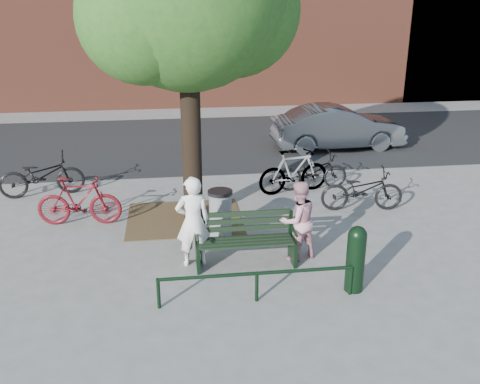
{
  "coord_description": "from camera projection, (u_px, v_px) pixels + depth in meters",
  "views": [
    {
      "loc": [
        -1.21,
        -8.31,
        4.47
      ],
      "look_at": [
        0.03,
        1.0,
        1.0
      ],
      "focal_mm": 40.0,
      "sensor_mm": 36.0,
      "label": 1
    }
  ],
  "objects": [
    {
      "name": "bollard",
      "position": [
        356.0,
        257.0,
        8.42
      ],
      "size": [
        0.3,
        0.3,
        1.11
      ],
      "color": "black",
      "rests_on": "ground"
    },
    {
      "name": "bicycle_d",
      "position": [
        294.0,
        171.0,
        12.68
      ],
      "size": [
        1.84,
        0.86,
        1.07
      ],
      "primitive_type": "imported",
      "rotation": [
        0.0,
        0.0,
        1.78
      ],
      "color": "gray",
      "rests_on": "ground"
    },
    {
      "name": "ground",
      "position": [
        246.0,
        264.0,
        9.43
      ],
      "size": [
        90.0,
        90.0,
        0.0
      ],
      "primitive_type": "plane",
      "color": "gray",
      "rests_on": "ground"
    },
    {
      "name": "bicycle_b",
      "position": [
        79.0,
        201.0,
        10.91
      ],
      "size": [
        1.74,
        0.61,
        1.03
      ],
      "primitive_type": "imported",
      "rotation": [
        0.0,
        0.0,
        1.49
      ],
      "color": "#550C12",
      "rests_on": "ground"
    },
    {
      "name": "road",
      "position": [
        209.0,
        141.0,
        17.33
      ],
      "size": [
        40.0,
        7.0,
        0.01
      ],
      "primitive_type": "cube",
      "color": "black",
      "rests_on": "ground"
    },
    {
      "name": "parked_car",
      "position": [
        338.0,
        127.0,
        16.35
      ],
      "size": [
        4.05,
        1.57,
        1.32
      ],
      "primitive_type": "imported",
      "rotation": [
        0.0,
        0.0,
        1.61
      ],
      "color": "slate",
      "rests_on": "ground"
    },
    {
      "name": "bicycle_c",
      "position": [
        313.0,
        171.0,
        12.93
      ],
      "size": [
        1.77,
        0.72,
        0.91
      ],
      "primitive_type": "imported",
      "rotation": [
        0.0,
        0.0,
        1.64
      ],
      "color": "black",
      "rests_on": "ground"
    },
    {
      "name": "dirt_pit",
      "position": [
        185.0,
        218.0,
        11.35
      ],
      "size": [
        2.4,
        2.0,
        0.02
      ],
      "primitive_type": "cube",
      "color": "brown",
      "rests_on": "ground"
    },
    {
      "name": "person_right",
      "position": [
        298.0,
        220.0,
        9.43
      ],
      "size": [
        0.85,
        0.76,
        1.46
      ],
      "primitive_type": "imported",
      "rotation": [
        0.0,
        0.0,
        3.48
      ],
      "color": "#CD8D9B",
      "rests_on": "ground"
    },
    {
      "name": "litter_bin",
      "position": [
        220.0,
        214.0,
        10.31
      ],
      "size": [
        0.48,
        0.48,
        0.98
      ],
      "color": "gray",
      "rests_on": "ground"
    },
    {
      "name": "guard_railing",
      "position": [
        257.0,
        278.0,
        8.17
      ],
      "size": [
        3.06,
        0.06,
        0.51
      ],
      "color": "black",
      "rests_on": "ground"
    },
    {
      "name": "person_left",
      "position": [
        193.0,
        222.0,
        9.18
      ],
      "size": [
        0.63,
        0.45,
        1.63
      ],
      "primitive_type": "imported",
      "rotation": [
        0.0,
        0.0,
        3.24
      ],
      "color": "white",
      "rests_on": "ground"
    },
    {
      "name": "bicycle_a",
      "position": [
        42.0,
        175.0,
        12.5
      ],
      "size": [
        2.01,
        0.99,
        1.01
      ],
      "primitive_type": "imported",
      "rotation": [
        0.0,
        0.0,
        1.74
      ],
      "color": "black",
      "rests_on": "ground"
    },
    {
      "name": "park_bench",
      "position": [
        245.0,
        238.0,
        9.34
      ],
      "size": [
        1.74,
        0.54,
        0.97
      ],
      "color": "black",
      "rests_on": "ground"
    },
    {
      "name": "bicycle_e",
      "position": [
        362.0,
        190.0,
        11.67
      ],
      "size": [
        1.85,
        0.8,
        0.94
      ],
      "primitive_type": "imported",
      "rotation": [
        0.0,
        0.0,
        1.47
      ],
      "color": "black",
      "rests_on": "ground"
    }
  ]
}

